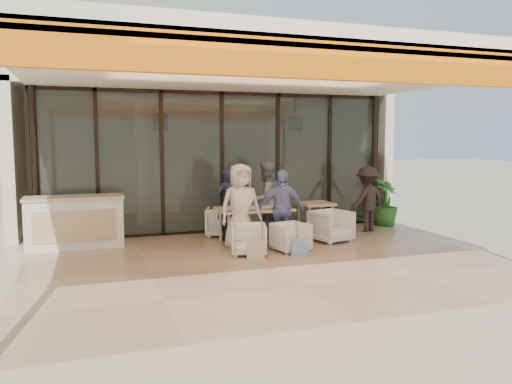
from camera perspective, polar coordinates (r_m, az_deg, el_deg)
ground at (r=8.73m, az=1.30°, el=-8.15°), size 70.00×70.00×0.00m
terrace_floor at (r=8.73m, az=1.30°, el=-8.12°), size 8.00×6.00×0.01m
terrace_structure at (r=8.29m, az=2.00°, el=13.72°), size 8.00×6.00×3.40m
glass_storefront at (r=11.34m, az=-3.91°, el=3.32°), size 8.08×0.10×3.20m
interior_block at (r=13.58m, az=-6.43°, el=6.43°), size 9.05×3.62×3.52m
host_counter at (r=10.37m, az=-19.97°, el=-3.24°), size 1.85×0.65×1.04m
dining_table at (r=10.20m, az=-0.28°, el=-2.13°), size 1.50×0.90×0.93m
chair_far_left at (r=11.03m, az=-3.89°, el=-3.26°), size 0.86×0.84×0.71m
chair_far_right at (r=11.27m, az=0.25°, el=-3.05°), size 0.70×0.66×0.71m
chair_near_left at (r=9.24m, az=-0.83°, el=-5.28°), size 0.77×0.74×0.65m
chair_near_right at (r=9.53m, az=3.99°, el=-5.03°), size 0.71×0.68×0.62m
diner_navy at (r=10.49m, az=-3.20°, el=-1.40°), size 0.65×0.52×1.56m
diner_grey at (r=10.74m, az=1.12°, el=-0.89°), size 0.98×0.86×1.68m
diner_cream at (r=9.63m, az=-1.76°, el=-1.72°), size 0.86×0.59×1.68m
diner_periwinkle at (r=9.91m, az=2.89°, el=-1.88°), size 0.95×0.51×1.55m
tote_bag_cream at (r=8.90m, az=-0.03°, el=-6.75°), size 0.30×0.10×0.34m
tote_bag_blue at (r=9.20m, az=4.96°, el=-6.34°), size 0.30×0.10×0.34m
side_table at (r=11.11m, az=6.83°, el=-1.75°), size 0.70×0.70×0.74m
side_chair at (r=10.49m, az=8.59°, el=-3.72°), size 0.88×0.85×0.74m
standing_woman at (r=11.71m, az=12.59°, el=-0.84°), size 1.11×0.84×1.52m
potted_palm at (r=12.66m, az=14.52°, el=-1.17°), size 0.91×0.91×1.17m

